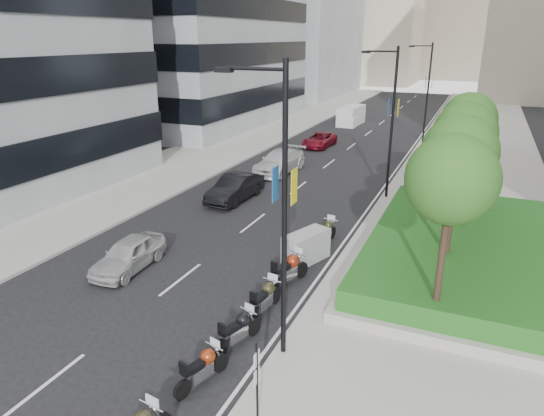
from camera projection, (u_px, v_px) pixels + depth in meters
The scene contains 27 objects.
ground at pixel (152, 340), 16.05m from camera, with size 160.00×160.00×0.00m, color black.
sidewalk_right at pixel (474, 161), 38.65m from camera, with size 10.00×100.00×0.15m, color #9E9B93.
sidewalk_left at pixel (239, 140), 46.46m from camera, with size 8.00×100.00×0.15m, color #9E9B93.
lane_edge at pixel (406, 156), 40.64m from camera, with size 0.12×100.00×0.01m, color silver.
lane_centre at pixel (346, 151), 42.58m from camera, with size 0.12×100.00×0.01m, color silver.
building_grey_far at pixel (282, 1), 80.56m from camera, with size 22.00×26.00×30.00m, color gray.
planter at pixel (484, 261), 20.87m from camera, with size 10.00×14.00×0.40m, color #A39F98.
hedge at pixel (486, 249), 20.67m from camera, with size 9.40×13.40×0.80m, color #164F17.
tree_0 at pixel (452, 180), 14.53m from camera, with size 2.80×2.80×6.30m.
tree_1 at pixel (459, 153), 18.00m from camera, with size 2.80×2.80×6.30m.
tree_2 at pixel (465, 134), 21.46m from camera, with size 2.80×2.80×6.30m.
tree_3 at pixel (469, 120), 24.92m from camera, with size 2.80×2.80×6.30m.
lamp_post_0 at pixel (279, 203), 13.68m from camera, with size 2.34×0.45×9.00m.
lamp_post_1 at pixel (390, 116), 28.40m from camera, with size 2.34×0.45×9.00m.
lamp_post_2 at pixel (426, 88), 43.98m from camera, with size 2.34×0.45×9.00m.
parking_sign at pixel (257, 379), 12.05m from camera, with size 0.06×0.32×2.50m.
motorcycle_1 at pixel (203, 367), 13.87m from camera, with size 0.81×2.04×1.04m.
motorcycle_2 at pixel (238, 330), 15.63m from camera, with size 0.88×2.10×1.07m.
motorcycle_3 at pixel (265, 298), 17.47m from camera, with size 0.75×2.24×1.11m.
motorcycle_4 at pixel (288, 270), 19.41m from camera, with size 1.06×2.40×1.24m.
motorcycle_5 at pixel (306, 247), 21.41m from camera, with size 1.69×2.49×1.40m.
motorcycle_6 at pixel (326, 232), 23.34m from camera, with size 0.74×2.22×1.10m.
car_a at pixel (129, 254), 20.76m from camera, with size 1.61×4.01×1.36m, color #B1B2B4.
car_b at pixel (235, 188), 29.49m from camera, with size 1.66×4.77×1.57m, color black.
car_c at pixel (279, 162), 35.60m from camera, with size 2.25×5.53×1.60m, color silver.
car_d at pixel (319, 140), 43.91m from camera, with size 2.11×4.57×1.27m, color maroon.
delivery_van at pixel (351, 116), 54.65m from camera, with size 2.19×5.03×2.06m.
Camera 1 is at (9.06, -10.97, 9.51)m, focal length 32.00 mm.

